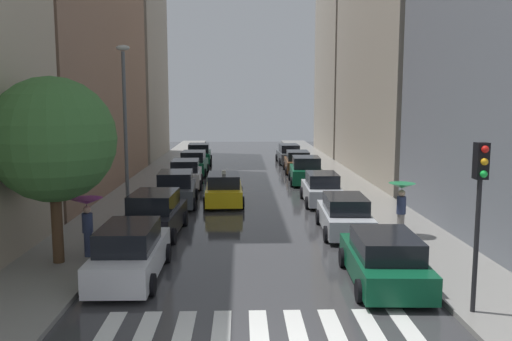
{
  "coord_description": "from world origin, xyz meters",
  "views": [
    {
      "loc": [
        -0.42,
        -9.79,
        5.47
      ],
      "look_at": [
        0.57,
        23.96,
        0.95
      ],
      "focal_mm": 36.96,
      "sensor_mm": 36.0,
      "label": 1
    }
  ],
  "objects_px": {
    "parked_car_left_sixth": "(199,155)",
    "parked_car_right_sixth": "(289,154)",
    "parked_car_left_fourth": "(186,174)",
    "parked_car_left_third": "(176,190)",
    "pedestrian_foreground": "(402,197)",
    "parked_car_right_nearest": "(384,260)",
    "parked_car_right_third": "(322,189)",
    "street_tree_left": "(53,140)",
    "taxi_midroad": "(224,189)",
    "parked_car_left_nearest": "(130,253)",
    "parked_car_left_second": "(155,215)",
    "parked_car_right_fourth": "(306,171)",
    "parked_car_right_second": "(345,215)",
    "pedestrian_near_tree": "(87,213)",
    "lamp_post_left": "(125,121)",
    "traffic_light_right_corner": "(480,190)",
    "parked_car_left_fifth": "(194,164)",
    "parked_car_right_fifth": "(298,162)"
  },
  "relations": [
    {
      "from": "taxi_midroad",
      "to": "traffic_light_right_corner",
      "type": "relative_size",
      "value": 1.09
    },
    {
      "from": "parked_car_left_nearest",
      "to": "parked_car_left_fourth",
      "type": "bearing_deg",
      "value": 0.57
    },
    {
      "from": "parked_car_left_sixth",
      "to": "parked_car_right_nearest",
      "type": "height_order",
      "value": "parked_car_left_sixth"
    },
    {
      "from": "parked_car_left_nearest",
      "to": "parked_car_left_fourth",
      "type": "relative_size",
      "value": 1.1
    },
    {
      "from": "street_tree_left",
      "to": "parked_car_left_fourth",
      "type": "bearing_deg",
      "value": 80.96
    },
    {
      "from": "parked_car_right_second",
      "to": "taxi_midroad",
      "type": "distance_m",
      "value": 8.26
    },
    {
      "from": "parked_car_left_second",
      "to": "parked_car_right_fourth",
      "type": "height_order",
      "value": "parked_car_right_fourth"
    },
    {
      "from": "traffic_light_right_corner",
      "to": "pedestrian_near_tree",
      "type": "bearing_deg",
      "value": 155.21
    },
    {
      "from": "pedestrian_foreground",
      "to": "street_tree_left",
      "type": "height_order",
      "value": "street_tree_left"
    },
    {
      "from": "parked_car_right_third",
      "to": "parked_car_left_fourth",
      "type": "bearing_deg",
      "value": 55.26
    },
    {
      "from": "pedestrian_near_tree",
      "to": "parked_car_right_sixth",
      "type": "bearing_deg",
      "value": -17.84
    },
    {
      "from": "parked_car_left_nearest",
      "to": "pedestrian_near_tree",
      "type": "bearing_deg",
      "value": 44.09
    },
    {
      "from": "pedestrian_near_tree",
      "to": "lamp_post_left",
      "type": "distance_m",
      "value": 6.6
    },
    {
      "from": "parked_car_right_fifth",
      "to": "parked_car_right_second",
      "type": "bearing_deg",
      "value": -178.32
    },
    {
      "from": "parked_car_right_second",
      "to": "parked_car_left_third",
      "type": "bearing_deg",
      "value": 54.47
    },
    {
      "from": "parked_car_left_sixth",
      "to": "pedestrian_foreground",
      "type": "xyz_separation_m",
      "value": [
        9.89,
        -24.91,
        0.85
      ]
    },
    {
      "from": "parked_car_right_nearest",
      "to": "pedestrian_near_tree",
      "type": "bearing_deg",
      "value": 77.09
    },
    {
      "from": "parked_car_left_fourth",
      "to": "street_tree_left",
      "type": "xyz_separation_m",
      "value": [
        -2.54,
        -16.0,
        3.39
      ]
    },
    {
      "from": "parked_car_right_third",
      "to": "street_tree_left",
      "type": "height_order",
      "value": "street_tree_left"
    },
    {
      "from": "parked_car_left_third",
      "to": "parked_car_left_fourth",
      "type": "bearing_deg",
      "value": -1.82
    },
    {
      "from": "parked_car_left_sixth",
      "to": "taxi_midroad",
      "type": "relative_size",
      "value": 0.97
    },
    {
      "from": "street_tree_left",
      "to": "parked_car_left_nearest",
      "type": "bearing_deg",
      "value": -25.52
    },
    {
      "from": "parked_car_left_nearest",
      "to": "lamp_post_left",
      "type": "bearing_deg",
      "value": 12.7
    },
    {
      "from": "parked_car_right_nearest",
      "to": "parked_car_right_third",
      "type": "xyz_separation_m",
      "value": [
        0.01,
        12.32,
        0.04
      ]
    },
    {
      "from": "parked_car_right_sixth",
      "to": "street_tree_left",
      "type": "height_order",
      "value": "street_tree_left"
    },
    {
      "from": "parked_car_left_second",
      "to": "taxi_midroad",
      "type": "height_order",
      "value": "taxi_midroad"
    },
    {
      "from": "parked_car_left_fourth",
      "to": "parked_car_left_third",
      "type": "bearing_deg",
      "value": 178.92
    },
    {
      "from": "parked_car_left_third",
      "to": "parked_car_right_third",
      "type": "xyz_separation_m",
      "value": [
        7.67,
        0.24,
        -0.06
      ]
    },
    {
      "from": "parked_car_right_nearest",
      "to": "parked_car_right_second",
      "type": "distance_m",
      "value": 6.1
    },
    {
      "from": "parked_car_right_nearest",
      "to": "lamp_post_left",
      "type": "xyz_separation_m",
      "value": [
        -9.4,
        8.53,
        3.8
      ]
    },
    {
      "from": "parked_car_left_fourth",
      "to": "parked_car_right_nearest",
      "type": "distance_m",
      "value": 19.56
    },
    {
      "from": "parked_car_right_sixth",
      "to": "pedestrian_foreground",
      "type": "bearing_deg",
      "value": -176.75
    },
    {
      "from": "parked_car_right_second",
      "to": "parked_car_left_second",
      "type": "bearing_deg",
      "value": 93.17
    },
    {
      "from": "parked_car_right_nearest",
      "to": "taxi_midroad",
      "type": "bearing_deg",
      "value": 24.81
    },
    {
      "from": "parked_car_right_fifth",
      "to": "pedestrian_foreground",
      "type": "xyz_separation_m",
      "value": [
        1.99,
        -19.49,
        0.91
      ]
    },
    {
      "from": "parked_car_right_sixth",
      "to": "street_tree_left",
      "type": "distance_m",
      "value": 30.46
    },
    {
      "from": "parked_car_right_sixth",
      "to": "taxi_midroad",
      "type": "relative_size",
      "value": 1.02
    },
    {
      "from": "parked_car_left_sixth",
      "to": "parked_car_right_sixth",
      "type": "bearing_deg",
      "value": -88.63
    },
    {
      "from": "parked_car_right_third",
      "to": "parked_car_right_sixth",
      "type": "relative_size",
      "value": 0.91
    },
    {
      "from": "parked_car_left_nearest",
      "to": "lamp_post_left",
      "type": "height_order",
      "value": "lamp_post_left"
    },
    {
      "from": "pedestrian_near_tree",
      "to": "parked_car_left_sixth",
      "type": "bearing_deg",
      "value": -2.6
    },
    {
      "from": "parked_car_left_fifth",
      "to": "parked_car_right_nearest",
      "type": "relative_size",
      "value": 0.9
    },
    {
      "from": "parked_car_right_nearest",
      "to": "parked_car_right_fourth",
      "type": "bearing_deg",
      "value": 2.35
    },
    {
      "from": "parked_car_left_fifth",
      "to": "parked_car_right_fourth",
      "type": "bearing_deg",
      "value": -118.67
    },
    {
      "from": "parked_car_right_sixth",
      "to": "parked_car_right_fifth",
      "type": "bearing_deg",
      "value": 179.75
    },
    {
      "from": "parked_car_right_third",
      "to": "parked_car_right_fourth",
      "type": "relative_size",
      "value": 1.01
    },
    {
      "from": "parked_car_left_fourth",
      "to": "parked_car_right_third",
      "type": "bearing_deg",
      "value": -128.02
    },
    {
      "from": "parked_car_left_nearest",
      "to": "taxi_midroad",
      "type": "distance_m",
      "value": 12.1
    },
    {
      "from": "parked_car_left_second",
      "to": "pedestrian_foreground",
      "type": "relative_size",
      "value": 2.22
    },
    {
      "from": "parked_car_right_sixth",
      "to": "traffic_light_right_corner",
      "type": "distance_m",
      "value": 33.1
    }
  ]
}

